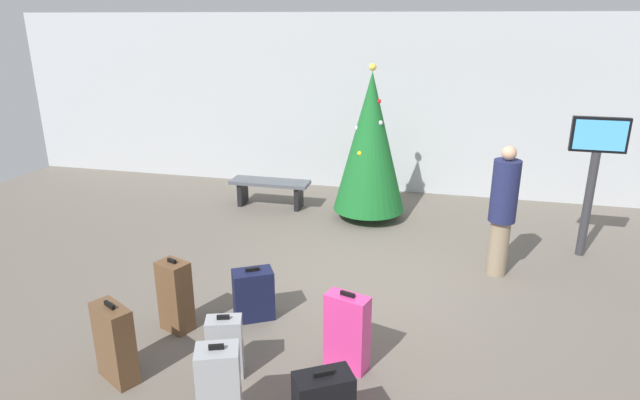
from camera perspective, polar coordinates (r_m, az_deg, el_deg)
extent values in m
plane|color=#665E54|center=(7.08, 5.03, -8.42)|extent=(16.00, 16.00, 0.00)
cube|color=#B7BCC1|center=(10.37, 8.75, 9.92)|extent=(16.00, 0.20, 3.33)
cylinder|color=#4C3319|center=(9.15, 5.15, -1.38)|extent=(0.12, 0.12, 0.17)
cone|color=#196628|center=(8.80, 5.38, 6.10)|extent=(1.18, 1.18, 2.27)
sphere|color=#F2D84C|center=(8.62, 5.63, 13.88)|extent=(0.12, 0.12, 0.12)
sphere|color=red|center=(8.87, 4.98, 9.09)|extent=(0.08, 0.08, 0.08)
sphere|color=silver|center=(8.61, 6.43, 8.15)|extent=(0.08, 0.08, 0.08)
sphere|color=yellow|center=(8.57, 4.24, 4.96)|extent=(0.08, 0.08, 0.08)
sphere|color=silver|center=(8.72, 3.98, 7.63)|extent=(0.08, 0.08, 0.08)
sphere|color=red|center=(8.65, 6.25, 10.39)|extent=(0.08, 0.08, 0.08)
cylinder|color=#333338|center=(8.36, 26.57, -0.46)|extent=(0.12, 0.12, 1.51)
cube|color=black|center=(8.12, 27.58, 6.18)|extent=(0.72, 0.09, 0.47)
cube|color=#4CB2F2|center=(8.08, 27.65, 6.11)|extent=(0.65, 0.02, 0.40)
cube|color=#4C5159|center=(9.59, -5.34, 1.89)|extent=(1.41, 0.44, 0.06)
cube|color=black|center=(9.85, -8.22, 0.75)|extent=(0.08, 0.35, 0.42)
cube|color=black|center=(9.51, -2.28, 0.29)|extent=(0.08, 0.35, 0.42)
cylinder|color=gray|center=(7.43, 18.41, -4.82)|extent=(0.26, 0.26, 0.75)
cylinder|color=#1E234C|center=(7.16, 19.05, 0.90)|extent=(0.47, 0.47, 0.80)
sphere|color=tan|center=(7.04, 19.47, 4.73)|extent=(0.18, 0.18, 0.18)
cube|color=#E5388C|center=(5.27, 2.88, -13.84)|extent=(0.45, 0.31, 0.77)
cube|color=black|center=(5.07, 2.95, -9.96)|extent=(0.15, 0.07, 0.04)
cube|color=brown|center=(6.05, -15.14, -9.84)|extent=(0.39, 0.34, 0.79)
cube|color=black|center=(5.87, -15.48, -6.26)|extent=(0.12, 0.07, 0.04)
cube|color=brown|center=(5.46, -20.97, -14.05)|extent=(0.48, 0.39, 0.76)
cube|color=black|center=(5.26, -21.48, -10.35)|extent=(0.15, 0.10, 0.04)
cube|color=#9EA0A5|center=(5.29, -10.06, -15.15)|extent=(0.38, 0.30, 0.60)
cube|color=black|center=(5.12, -10.26, -12.16)|extent=(0.12, 0.06, 0.04)
cube|color=#141938|center=(6.14, -7.09, -9.94)|extent=(0.51, 0.45, 0.58)
cube|color=black|center=(6.00, -7.21, -7.34)|extent=(0.15, 0.10, 0.04)
cube|color=#9EA0A5|center=(4.62, -10.64, -19.38)|extent=(0.41, 0.36, 0.79)
cube|color=black|center=(4.38, -10.98, -15.09)|extent=(0.12, 0.07, 0.04)
cube|color=black|center=(4.33, 0.37, -17.95)|extent=(0.15, 0.11, 0.04)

